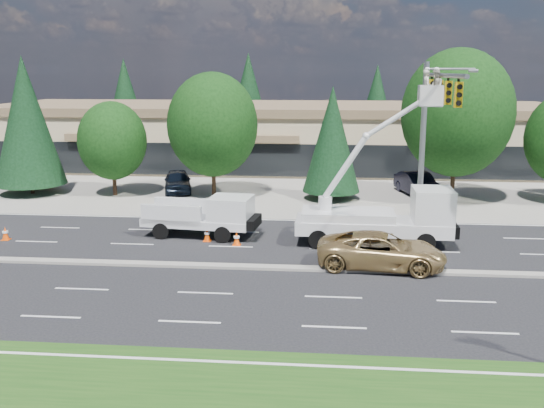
# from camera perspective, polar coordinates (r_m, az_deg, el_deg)

# --- Properties ---
(ground) EXTENTS (140.00, 140.00, 0.00)m
(ground) POSITION_cam_1_polar(r_m,az_deg,el_deg) (27.08, -4.97, -5.95)
(ground) COLOR black
(ground) RESTS_ON ground
(concrete_apron) EXTENTS (140.00, 22.00, 0.01)m
(concrete_apron) POSITION_cam_1_polar(r_m,az_deg,el_deg) (46.30, -0.69, 1.88)
(concrete_apron) COLOR gray
(concrete_apron) RESTS_ON ground
(road_median) EXTENTS (120.00, 0.55, 0.12)m
(road_median) POSITION_cam_1_polar(r_m,az_deg,el_deg) (27.06, -4.97, -5.83)
(road_median) COLOR gray
(road_median) RESTS_ON ground
(strip_mall) EXTENTS (50.40, 15.40, 5.50)m
(strip_mall) POSITION_cam_1_polar(r_m,az_deg,el_deg) (55.73, 0.34, 6.63)
(strip_mall) COLOR tan
(strip_mall) RESTS_ON ground
(tree_front_b) EXTENTS (4.84, 4.84, 9.53)m
(tree_front_b) POSITION_cam_1_polar(r_m,az_deg,el_deg) (45.37, -22.11, 7.26)
(tree_front_b) COLOR #332114
(tree_front_b) RESTS_ON ground
(tree_front_c) EXTENTS (4.68, 4.68, 6.50)m
(tree_front_c) POSITION_cam_1_polar(r_m,az_deg,el_deg) (43.10, -14.81, 5.78)
(tree_front_c) COLOR #332114
(tree_front_c) RESTS_ON ground
(tree_front_d) EXTENTS (6.09, 6.09, 8.45)m
(tree_front_d) POSITION_cam_1_polar(r_m,az_deg,el_deg) (41.14, -5.61, 7.43)
(tree_front_d) COLOR #332114
(tree_front_d) RESTS_ON ground
(tree_front_e) EXTENTS (3.83, 3.83, 7.55)m
(tree_front_e) POSITION_cam_1_polar(r_m,az_deg,el_deg) (40.53, 5.67, 6.08)
(tree_front_e) COLOR #332114
(tree_front_e) RESTS_ON ground
(tree_front_f) EXTENTS (7.18, 7.18, 9.97)m
(tree_front_f) POSITION_cam_1_polar(r_m,az_deg,el_deg) (41.23, 17.02, 8.20)
(tree_front_f) COLOR #332114
(tree_front_f) RESTS_ON ground
(tree_back_a) EXTENTS (4.98, 4.98, 9.82)m
(tree_back_a) POSITION_cam_1_polar(r_m,az_deg,el_deg) (71.04, -13.64, 9.53)
(tree_back_a) COLOR #332114
(tree_back_a) RESTS_ON ground
(tree_back_b) EXTENTS (5.27, 5.27, 10.38)m
(tree_back_b) POSITION_cam_1_polar(r_m,az_deg,el_deg) (67.89, -2.21, 9.99)
(tree_back_b) COLOR #332114
(tree_back_b) RESTS_ON ground
(tree_back_c) EXTENTS (4.63, 4.63, 9.12)m
(tree_back_c) POSITION_cam_1_polar(r_m,az_deg,el_deg) (67.59, 9.81, 9.24)
(tree_back_c) COLOR #332114
(tree_back_c) RESTS_ON ground
(tree_back_d) EXTENTS (5.02, 5.02, 9.90)m
(tree_back_d) POSITION_cam_1_polar(r_m,az_deg,el_deg) (69.56, 19.84, 9.12)
(tree_back_d) COLOR #332114
(tree_back_d) RESTS_ON ground
(signal_mast) EXTENTS (2.76, 10.16, 9.00)m
(signal_mast) POSITION_cam_1_polar(r_m,az_deg,el_deg) (32.87, 14.73, 7.75)
(signal_mast) COLOR gray
(signal_mast) RESTS_ON ground
(utility_pickup) EXTENTS (5.88, 2.74, 2.18)m
(utility_pickup) POSITION_cam_1_polar(r_m,az_deg,el_deg) (31.83, -6.25, -1.48)
(utility_pickup) COLOR white
(utility_pickup) RESTS_ON ground
(bucket_truck) EXTENTS (7.74, 2.61, 8.68)m
(bucket_truck) POSITION_cam_1_polar(r_m,az_deg,el_deg) (30.42, 10.94, -0.44)
(bucket_truck) COLOR white
(bucket_truck) RESTS_ON ground
(traffic_cone_a) EXTENTS (0.40, 0.40, 0.70)m
(traffic_cone_a) POSITION_cam_1_polar(r_m,az_deg,el_deg) (34.00, -23.80, -2.55)
(traffic_cone_a) COLOR #F84C07
(traffic_cone_a) RESTS_ON ground
(traffic_cone_b) EXTENTS (0.40, 0.40, 0.70)m
(traffic_cone_b) POSITION_cam_1_polar(r_m,az_deg,el_deg) (31.07, -6.13, -2.89)
(traffic_cone_b) COLOR #F84C07
(traffic_cone_b) RESTS_ON ground
(traffic_cone_c) EXTENTS (0.40, 0.40, 0.70)m
(traffic_cone_c) POSITION_cam_1_polar(r_m,az_deg,el_deg) (30.21, -3.35, -3.28)
(traffic_cone_c) COLOR #F84C07
(traffic_cone_c) RESTS_ON ground
(traffic_cone_d) EXTENTS (0.40, 0.40, 0.70)m
(traffic_cone_d) POSITION_cam_1_polar(r_m,az_deg,el_deg) (29.68, 9.31, -3.72)
(traffic_cone_d) COLOR #F84C07
(traffic_cone_d) RESTS_ON ground
(minivan) EXTENTS (5.83, 3.10, 1.56)m
(minivan) POSITION_cam_1_polar(r_m,az_deg,el_deg) (27.14, 10.27, -4.34)
(minivan) COLOR tan
(minivan) RESTS_ON ground
(parked_car_west) EXTENTS (2.93, 4.89, 1.56)m
(parked_car_west) POSITION_cam_1_polar(r_m,az_deg,el_deg) (43.84, -8.88, 2.15)
(parked_car_west) COLOR black
(parked_car_west) RESTS_ON ground
(parked_car_east) EXTENTS (2.93, 5.14, 1.60)m
(parked_car_east) POSITION_cam_1_polar(r_m,az_deg,el_deg) (43.26, 13.56, 1.84)
(parked_car_east) COLOR black
(parked_car_east) RESTS_ON ground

